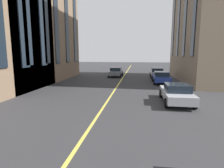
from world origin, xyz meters
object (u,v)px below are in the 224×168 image
object	(u,v)px
car_grey_near	(116,72)
car_silver_oncoming	(157,73)
car_blue_trailing	(161,77)
car_silver_parked_a	(176,93)

from	to	relation	value
car_grey_near	car_silver_oncoming	size ratio (longest dim) A/B	1.13
car_blue_trailing	car_silver_parked_a	bearing A→B (deg)	180.00
car_grey_near	car_blue_trailing	distance (m)	8.41
car_silver_oncoming	car_blue_trailing	size ratio (longest dim) A/B	0.89
car_grey_near	car_silver_parked_a	bearing A→B (deg)	-157.75
car_silver_parked_a	car_blue_trailing	bearing A→B (deg)	0.00
car_silver_parked_a	car_silver_oncoming	world-z (taller)	car_silver_oncoming
car_silver_oncoming	car_grey_near	bearing A→B (deg)	84.50
car_grey_near	car_silver_parked_a	size ratio (longest dim) A/B	1.00
car_grey_near	car_silver_parked_a	distance (m)	16.15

